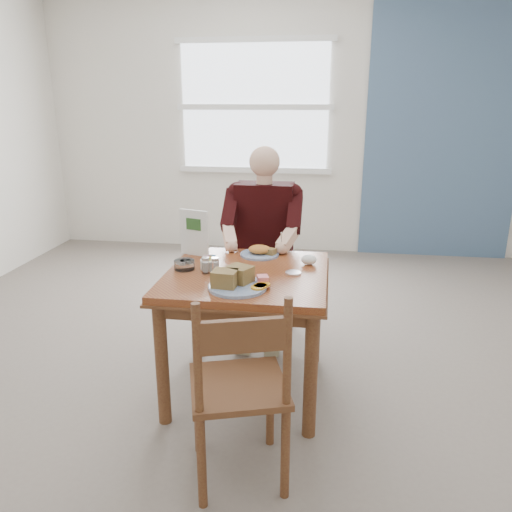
% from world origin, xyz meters
% --- Properties ---
extents(floor, '(6.00, 6.00, 0.00)m').
position_xyz_m(floor, '(0.00, 0.00, 0.00)').
color(floor, '#6F625A').
rests_on(floor, ground).
extents(wall_back, '(5.50, 0.00, 5.50)m').
position_xyz_m(wall_back, '(0.00, 3.00, 1.40)').
color(wall_back, silver).
rests_on(wall_back, ground).
extents(accent_panel, '(1.60, 0.02, 2.80)m').
position_xyz_m(accent_panel, '(1.60, 2.98, 1.40)').
color(accent_panel, '#476385').
rests_on(accent_panel, ground).
extents(lemon_wedge, '(0.06, 0.05, 0.03)m').
position_xyz_m(lemon_wedge, '(-0.08, -0.28, 0.77)').
color(lemon_wedge, yellow).
rests_on(lemon_wedge, table).
extents(napkin, '(0.11, 0.09, 0.06)m').
position_xyz_m(napkin, '(0.34, 0.19, 0.78)').
color(napkin, white).
rests_on(napkin, table).
extents(metal_dish, '(0.11, 0.11, 0.01)m').
position_xyz_m(metal_dish, '(0.26, 0.01, 0.76)').
color(metal_dish, silver).
rests_on(metal_dish, table).
extents(window, '(1.72, 0.04, 1.42)m').
position_xyz_m(window, '(-0.40, 2.97, 1.60)').
color(window, white).
rests_on(window, wall_back).
extents(table, '(0.92, 0.92, 0.75)m').
position_xyz_m(table, '(0.00, 0.00, 0.64)').
color(table, brown).
rests_on(table, ground).
extents(chair_far, '(0.42, 0.42, 0.95)m').
position_xyz_m(chair_far, '(0.00, 0.80, 0.48)').
color(chair_far, brown).
rests_on(chair_far, ground).
extents(chair_near, '(0.53, 0.53, 0.95)m').
position_xyz_m(chair_near, '(0.09, -0.76, 0.48)').
color(chair_near, brown).
rests_on(chair_near, ground).
extents(diner, '(0.53, 0.56, 1.39)m').
position_xyz_m(diner, '(0.00, 0.71, 0.81)').
color(diner, tan).
rests_on(diner, chair_far).
extents(near_plate, '(0.36, 0.36, 0.10)m').
position_xyz_m(near_plate, '(-0.01, -0.25, 0.79)').
color(near_plate, white).
rests_on(near_plate, table).
extents(far_plate, '(0.32, 0.32, 0.07)m').
position_xyz_m(far_plate, '(0.03, 0.32, 0.77)').
color(far_plate, white).
rests_on(far_plate, table).
extents(caddy, '(0.14, 0.14, 0.08)m').
position_xyz_m(caddy, '(-0.22, 0.02, 0.78)').
color(caddy, white).
rests_on(caddy, table).
extents(shakers, '(0.10, 0.05, 0.09)m').
position_xyz_m(shakers, '(-0.20, -0.05, 0.80)').
color(shakers, white).
rests_on(shakers, table).
extents(creamer, '(0.13, 0.13, 0.05)m').
position_xyz_m(creamer, '(-0.36, -0.00, 0.78)').
color(creamer, white).
rests_on(creamer, table).
extents(menu, '(0.19, 0.07, 0.29)m').
position_xyz_m(menu, '(-0.37, 0.27, 0.90)').
color(menu, white).
rests_on(menu, table).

